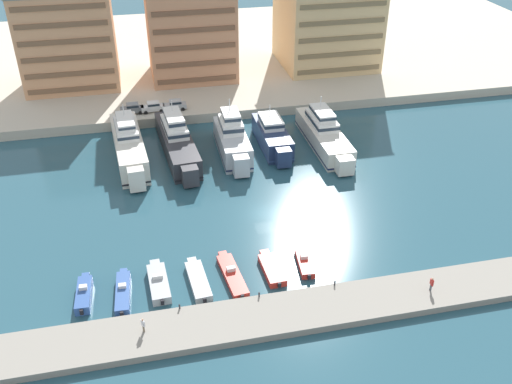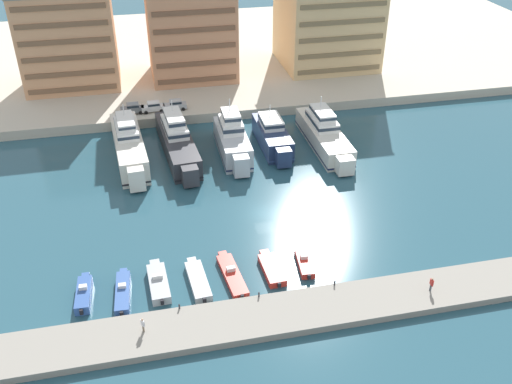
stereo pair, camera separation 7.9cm
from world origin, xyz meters
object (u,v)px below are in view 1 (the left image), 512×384
object	(u,v)px
motorboat_blue_far_left	(84,294)
yacht_navy_center_left	(272,136)
motorboat_grey_mid_left	(159,282)
yacht_silver_mid_left	(232,140)
motorboat_red_mid_right	(304,262)
car_grey_far_left	(132,108)
pedestrian_mid_deck	(143,324)
motorboat_red_center	(232,275)
motorboat_blue_left	(123,292)
pedestrian_near_edge	(432,283)
yacht_ivory_far_left	(129,145)
yacht_ivory_center	(324,134)
yacht_charcoal_left	(177,141)
motorboat_grey_center_left	(198,280)
car_white_left	(153,106)
motorboat_red_center_right	(272,269)
car_silver_mid_left	(175,104)

from	to	relation	value
motorboat_blue_far_left	yacht_navy_center_left	bearing A→B (deg)	46.70
motorboat_grey_mid_left	yacht_navy_center_left	bearing A→B (deg)	55.73
yacht_silver_mid_left	motorboat_red_mid_right	bearing A→B (deg)	-83.71
car_grey_far_left	pedestrian_mid_deck	xyz separation A→B (m)	(-0.90, -52.56, -0.82)
motorboat_blue_far_left	motorboat_red_center	distance (m)	16.55
motorboat_blue_left	car_grey_far_left	world-z (taller)	car_grey_far_left
motorboat_grey_mid_left	motorboat_red_center	size ratio (longest dim) A/B	0.87
car_grey_far_left	pedestrian_near_edge	world-z (taller)	car_grey_far_left
pedestrian_near_edge	motorboat_red_center	bearing A→B (deg)	159.42
yacht_silver_mid_left	motorboat_red_center	bearing A→B (deg)	-100.64
yacht_silver_mid_left	motorboat_blue_left	size ratio (longest dim) A/B	2.18
yacht_ivory_far_left	pedestrian_near_edge	size ratio (longest dim) A/B	12.38
pedestrian_mid_deck	car_grey_far_left	bearing A→B (deg)	89.02
yacht_ivory_center	car_grey_far_left	xyz separation A→B (m)	(-30.24, 15.86, 0.60)
yacht_charcoal_left	yacht_ivory_center	bearing A→B (deg)	-5.47
yacht_silver_mid_left	motorboat_grey_center_left	bearing A→B (deg)	-107.71
motorboat_grey_center_left	motorboat_grey_mid_left	bearing A→B (deg)	174.28
car_white_left	yacht_navy_center_left	bearing A→B (deg)	-38.30
motorboat_grey_mid_left	pedestrian_mid_deck	distance (m)	7.92
motorboat_red_center_right	motorboat_red_mid_right	distance (m)	4.14
yacht_charcoal_left	car_white_left	xyz separation A→B (m)	(-2.87, 13.54, 0.41)
yacht_charcoal_left	pedestrian_mid_deck	distance (m)	39.67
yacht_navy_center_left	car_white_left	size ratio (longest dim) A/B	3.68
pedestrian_near_edge	motorboat_red_center_right	bearing A→B (deg)	154.03
motorboat_red_mid_right	pedestrian_mid_deck	bearing A→B (deg)	-158.23
motorboat_red_mid_right	car_silver_mid_left	distance (m)	46.22
yacht_navy_center_left	motorboat_blue_far_left	xyz separation A→B (m)	(-28.97, -30.74, -1.35)
motorboat_red_center	car_silver_mid_left	distance (m)	45.45
motorboat_red_center_right	car_white_left	size ratio (longest dim) A/B	1.58
motorboat_grey_mid_left	motorboat_grey_center_left	bearing A→B (deg)	-5.72
yacht_charcoal_left	pedestrian_mid_deck	bearing A→B (deg)	-100.71
yacht_ivory_far_left	yacht_silver_mid_left	xyz separation A→B (m)	(16.12, -1.84, 0.07)
motorboat_grey_center_left	motorboat_red_mid_right	bearing A→B (deg)	2.53
yacht_charcoal_left	yacht_ivory_far_left	bearing A→B (deg)	-179.20
car_white_left	pedestrian_mid_deck	xyz separation A→B (m)	(-4.50, -52.52, -0.82)
car_white_left	motorboat_blue_far_left	bearing A→B (deg)	-103.30
motorboat_grey_mid_left	car_grey_far_left	world-z (taller)	car_grey_far_left
motorboat_grey_mid_left	car_white_left	world-z (taller)	car_white_left
yacht_ivory_far_left	motorboat_red_center	distance (m)	33.43
yacht_ivory_far_left	motorboat_red_center	bearing A→B (deg)	-71.62
yacht_navy_center_left	pedestrian_mid_deck	bearing A→B (deg)	-120.90
yacht_silver_mid_left	car_grey_far_left	bearing A→B (deg)	134.17
motorboat_red_center_right	car_grey_far_left	bearing A→B (deg)	107.39
car_silver_mid_left	pedestrian_near_edge	bearing A→B (deg)	-66.80
motorboat_red_center	motorboat_red_center_right	world-z (taller)	motorboat_red_center
yacht_navy_center_left	motorboat_grey_center_left	xyz separation A→B (m)	(-16.38, -30.98, -1.50)
motorboat_red_mid_right	pedestrian_near_edge	distance (m)	14.64
yacht_ivory_far_left	motorboat_red_center_right	world-z (taller)	yacht_ivory_far_left
motorboat_blue_far_left	pedestrian_mid_deck	distance (m)	9.69
motorboat_red_center	car_grey_far_left	xyz separation A→B (m)	(-9.48, 45.36, 2.30)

